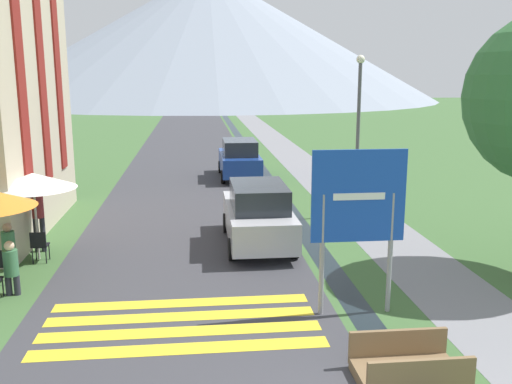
% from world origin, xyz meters
% --- Properties ---
extents(ground_plane, '(160.00, 160.00, 0.00)m').
position_xyz_m(ground_plane, '(0.00, 20.00, 0.00)').
color(ground_plane, '#3D6033').
extents(road, '(6.40, 60.00, 0.01)m').
position_xyz_m(road, '(-2.50, 30.00, 0.00)').
color(road, '#38383D').
rests_on(road, ground_plane).
extents(footpath, '(2.20, 60.00, 0.01)m').
position_xyz_m(footpath, '(3.60, 30.00, 0.00)').
color(footpath, slate).
rests_on(footpath, ground_plane).
extents(drainage_channel, '(0.60, 60.00, 0.00)m').
position_xyz_m(drainage_channel, '(1.20, 30.00, 0.00)').
color(drainage_channel, black).
rests_on(drainage_channel, ground_plane).
extents(crosswalk_marking, '(5.44, 2.54, 0.01)m').
position_xyz_m(crosswalk_marking, '(-2.50, 4.36, 0.01)').
color(crosswalk_marking, yellow).
rests_on(crosswalk_marking, ground_plane).
extents(mountain_distant, '(79.27, 79.27, 22.26)m').
position_xyz_m(mountain_distant, '(0.66, 98.28, 11.13)').
color(mountain_distant, gray).
rests_on(mountain_distant, ground_plane).
extents(road_sign, '(1.92, 0.11, 3.42)m').
position_xyz_m(road_sign, '(1.07, 4.54, 2.22)').
color(road_sign, gray).
rests_on(road_sign, ground_plane).
extents(footbridge, '(1.70, 1.10, 0.65)m').
position_xyz_m(footbridge, '(1.20, 1.83, 0.23)').
color(footbridge, brown).
rests_on(footbridge, ground_plane).
extents(parked_car_near, '(1.87, 4.37, 1.82)m').
position_xyz_m(parked_car_near, '(-0.40, 9.47, 0.91)').
color(parked_car_near, '#B2B2B7').
rests_on(parked_car_near, ground_plane).
extents(parked_car_far, '(1.86, 4.33, 1.82)m').
position_xyz_m(parked_car_far, '(-0.10, 20.11, 0.91)').
color(parked_car_far, navy).
rests_on(parked_car_far, ground_plane).
extents(cafe_chair_middle, '(0.40, 0.40, 0.85)m').
position_xyz_m(cafe_chair_middle, '(-6.26, 8.51, 0.51)').
color(cafe_chair_middle, black).
rests_on(cafe_chair_middle, ground_plane).
extents(cafe_chair_near_left, '(0.40, 0.40, 0.85)m').
position_xyz_m(cafe_chair_near_left, '(-6.73, 7.04, 0.51)').
color(cafe_chair_near_left, black).
rests_on(cafe_chair_near_left, ground_plane).
extents(cafe_umbrella_middle_white, '(2.22, 2.22, 2.34)m').
position_xyz_m(cafe_umbrella_middle_white, '(-6.38, 8.84, 2.13)').
color(cafe_umbrella_middle_white, '#B7B2A8').
rests_on(cafe_umbrella_middle_white, ground_plane).
extents(person_seated_far, '(0.32, 0.32, 1.26)m').
position_xyz_m(person_seated_far, '(-6.29, 6.30, 0.70)').
color(person_seated_far, '#282833').
rests_on(person_seated_far, ground_plane).
extents(person_seated_near, '(0.32, 0.32, 1.23)m').
position_xyz_m(person_seated_near, '(-6.84, 7.96, 0.68)').
color(person_seated_near, '#282833').
rests_on(person_seated_near, ground_plane).
extents(person_standing_terrace, '(0.32, 0.32, 1.82)m').
position_xyz_m(person_standing_terrace, '(-6.50, 9.50, 1.06)').
color(person_standing_terrace, '#282833').
rests_on(person_standing_terrace, ground_plane).
extents(streetlamp, '(0.28, 0.28, 5.45)m').
position_xyz_m(streetlamp, '(3.31, 12.43, 3.21)').
color(streetlamp, '#515156').
rests_on(streetlamp, ground_plane).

